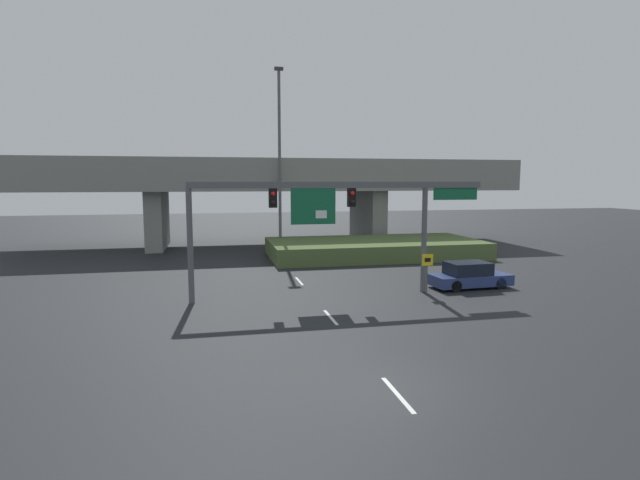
{
  "coord_description": "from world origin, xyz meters",
  "views": [
    {
      "loc": [
        -4.91,
        -13.14,
        5.91
      ],
      "look_at": [
        0.0,
        9.63,
        3.14
      ],
      "focal_mm": 28.0,
      "sensor_mm": 36.0,
      "label": 1
    }
  ],
  "objects_px": {
    "highway_light_pole_near": "(280,157)",
    "parked_sedan_near_right": "(469,276)",
    "signal_gantry": "(333,205)",
    "speed_limit_sign": "(427,268)"
  },
  "relations": [
    {
      "from": "parked_sedan_near_right",
      "to": "speed_limit_sign",
      "type": "bearing_deg",
      "value": -163.14
    },
    {
      "from": "highway_light_pole_near",
      "to": "parked_sedan_near_right",
      "type": "xyz_separation_m",
      "value": [
        8.43,
        -15.9,
        -7.16
      ]
    },
    {
      "from": "speed_limit_sign",
      "to": "parked_sedan_near_right",
      "type": "distance_m",
      "value": 3.34
    },
    {
      "from": "signal_gantry",
      "to": "parked_sedan_near_right",
      "type": "relative_size",
      "value": 3.37
    },
    {
      "from": "highway_light_pole_near",
      "to": "parked_sedan_near_right",
      "type": "bearing_deg",
      "value": -62.08
    },
    {
      "from": "signal_gantry",
      "to": "highway_light_pole_near",
      "type": "relative_size",
      "value": 1.02
    },
    {
      "from": "signal_gantry",
      "to": "highway_light_pole_near",
      "type": "bearing_deg",
      "value": 91.8
    },
    {
      "from": "speed_limit_sign",
      "to": "highway_light_pole_near",
      "type": "bearing_deg",
      "value": 107.52
    },
    {
      "from": "signal_gantry",
      "to": "parked_sedan_near_right",
      "type": "height_order",
      "value": "signal_gantry"
    },
    {
      "from": "signal_gantry",
      "to": "speed_limit_sign",
      "type": "relative_size",
      "value": 6.95
    }
  ]
}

